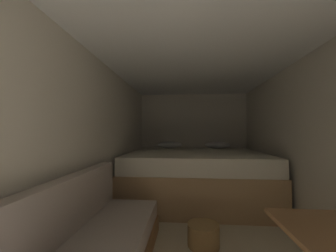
% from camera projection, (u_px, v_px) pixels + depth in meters
% --- Properties ---
extents(ground_plane, '(6.94, 6.94, 0.00)m').
position_uv_depth(ground_plane, '(202.00, 243.00, 2.09)').
color(ground_plane, beige).
extents(wall_back, '(2.47, 0.05, 2.02)m').
position_uv_depth(wall_back, '(193.00, 139.00, 4.61)').
color(wall_back, beige).
rests_on(wall_back, ground).
extents(wall_left, '(0.05, 4.94, 2.02)m').
position_uv_depth(wall_left, '(91.00, 145.00, 2.23)').
color(wall_left, beige).
rests_on(wall_left, ground).
extents(wall_right, '(0.05, 4.94, 2.02)m').
position_uv_depth(wall_right, '(324.00, 147.00, 2.02)').
color(wall_right, beige).
rests_on(wall_right, ground).
extents(ceiling_slab, '(2.47, 4.94, 0.05)m').
position_uv_depth(ceiling_slab, '(201.00, 49.00, 2.16)').
color(ceiling_slab, white).
rests_on(ceiling_slab, wall_left).
extents(bed, '(2.25, 1.96, 0.95)m').
position_uv_depth(bed, '(195.00, 175.00, 3.55)').
color(bed, tan).
rests_on(bed, ground).
extents(wicker_basket, '(0.32, 0.32, 0.22)m').
position_uv_depth(wicker_basket, '(203.00, 235.00, 2.06)').
color(wicker_basket, olive).
rests_on(wicker_basket, ground).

